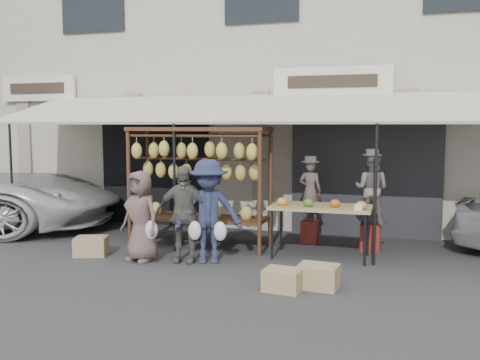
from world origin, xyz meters
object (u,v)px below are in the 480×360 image
at_px(vendor_right, 371,189).
at_px(customer_right, 208,211).
at_px(customer_left, 141,216).
at_px(customer_mid, 183,214).
at_px(banana_rack, 199,164).
at_px(crate_far, 91,246).
at_px(produce_table, 321,208).
at_px(crate_near_a, 283,280).
at_px(vendor_left, 310,191).
at_px(crate_near_b, 318,276).

bearing_deg(vendor_right, customer_right, 46.67).
relative_size(customer_left, customer_mid, 0.94).
height_order(banana_rack, customer_right, banana_rack).
relative_size(customer_mid, customer_right, 0.94).
xyz_separation_m(banana_rack, vendor_right, (3.07, 0.66, -0.43)).
distance_m(banana_rack, customer_right, 1.34).
bearing_deg(vendor_right, customer_left, 40.46).
distance_m(vendor_right, customer_left, 4.11).
relative_size(banana_rack, crate_far, 4.80).
distance_m(produce_table, crate_far, 4.05).
xyz_separation_m(customer_mid, crate_near_a, (1.92, -1.08, -0.66)).
xyz_separation_m(vendor_left, vendor_right, (1.16, -0.30, 0.11)).
bearing_deg(vendor_left, customer_left, 43.42).
bearing_deg(crate_near_b, vendor_left, 101.70).
bearing_deg(crate_far, customer_right, 3.38).
relative_size(customer_mid, crate_near_b, 2.95).
height_order(banana_rack, crate_near_b, banana_rack).
bearing_deg(crate_near_b, crate_near_a, -149.42).
xyz_separation_m(vendor_left, customer_mid, (-1.78, -2.02, -0.21)).
bearing_deg(crate_near_b, customer_mid, 161.09).
relative_size(vendor_right, crate_near_a, 2.54).
bearing_deg(produce_table, crate_near_a, -96.58).
bearing_deg(crate_near_b, customer_right, 155.88).
height_order(vendor_left, customer_right, customer_right).
distance_m(vendor_right, crate_near_b, 2.76).
height_order(vendor_right, crate_far, vendor_right).
distance_m(customer_mid, crate_near_b, 2.58).
bearing_deg(vendor_left, crate_near_b, 104.00).
distance_m(vendor_right, crate_near_a, 3.13).
relative_size(banana_rack, vendor_left, 2.21).
xyz_separation_m(customer_right, crate_near_a, (1.50, -1.14, -0.71)).
height_order(customer_left, crate_near_a, customer_left).
height_order(banana_rack, crate_far, banana_rack).
relative_size(vendor_right, crate_far, 2.36).
height_order(produce_table, crate_far, produce_table).
bearing_deg(vendor_right, crate_near_a, 83.25).
bearing_deg(banana_rack, crate_near_a, -46.16).
bearing_deg(banana_rack, vendor_left, 26.79).
relative_size(vendor_left, vendor_right, 0.92).
distance_m(vendor_left, vendor_right, 1.20).
distance_m(banana_rack, vendor_left, 2.21).
bearing_deg(customer_right, banana_rack, 100.73).
xyz_separation_m(vendor_right, crate_near_b, (-0.57, -2.52, -0.97)).
bearing_deg(customer_left, customer_mid, 29.91).
relative_size(banana_rack, customer_left, 1.71).
bearing_deg(vendor_left, crate_far, 33.10).
bearing_deg(crate_near_a, banana_rack, 133.84).
bearing_deg(customer_left, crate_near_b, 5.75).
bearing_deg(banana_rack, customer_right, -61.03).
bearing_deg(vendor_left, crate_near_a, 94.84).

